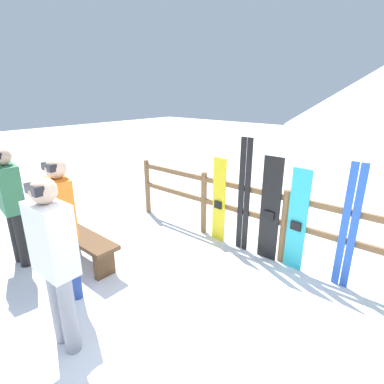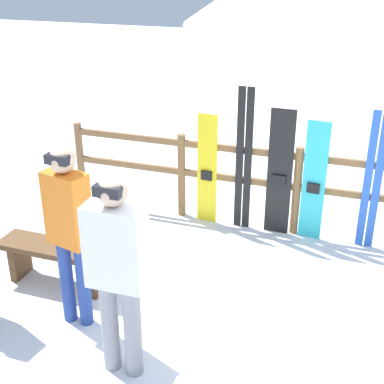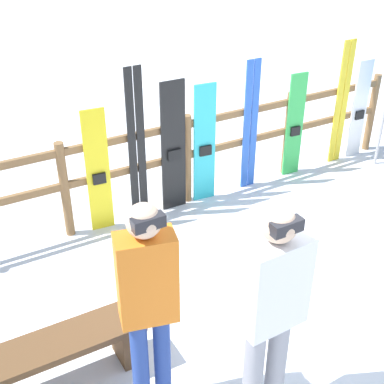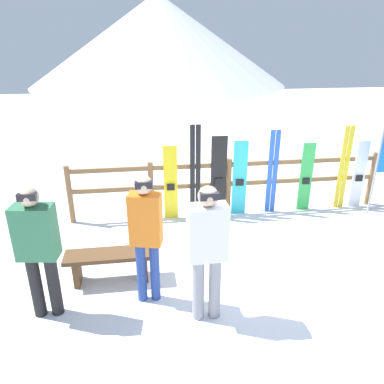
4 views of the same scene
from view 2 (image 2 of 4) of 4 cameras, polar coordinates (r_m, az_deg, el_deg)
ground_plane at (r=4.98m, az=6.45°, el=-15.56°), size 40.00×40.00×0.00m
fence at (r=6.48m, az=11.18°, el=1.00°), size 5.99×0.10×1.11m
bench at (r=5.69m, az=-14.23°, el=-6.62°), size 1.24×0.36×0.45m
person_white at (r=4.12m, az=-8.00°, el=-7.75°), size 0.46×0.26×1.74m
person_orange at (r=4.75m, az=-13.00°, el=-3.32°), size 0.43×0.30×1.73m
snowboard_yellow at (r=6.63m, az=1.62°, el=2.38°), size 0.26×0.07×1.42m
ski_pair_black at (r=6.45m, az=5.55°, el=3.41°), size 0.20×0.02×1.78m
snowboard_black_stripe at (r=6.41m, az=9.33°, el=1.96°), size 0.30×0.06×1.56m
snowboard_cyan at (r=6.38m, az=12.88°, el=1.05°), size 0.27×0.08×1.46m
ski_pair_blue at (r=6.33m, az=18.69°, el=1.06°), size 0.20×0.02×1.64m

